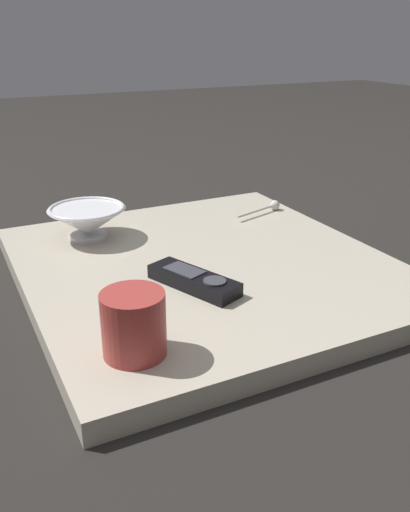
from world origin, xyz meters
The scene contains 6 objects.
ground_plane centered at (0.00, 0.00, 0.00)m, with size 6.00×6.00×0.00m, color black.
table centered at (0.00, 0.00, 0.02)m, with size 0.67×0.63×0.03m.
cereal_bowl centered at (0.21, 0.16, 0.07)m, with size 0.15×0.15×0.06m.
coffee_mug centered at (-0.23, 0.22, 0.08)m, with size 0.08×0.08×0.09m.
teaspoon centered at (0.19, -0.26, 0.05)m, with size 0.05×0.13×0.02m.
tv_remote_near centered at (-0.09, 0.06, 0.05)m, with size 0.17×0.11×0.03m.
Camera 1 is at (-0.81, 0.41, 0.43)m, focal length 38.52 mm.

